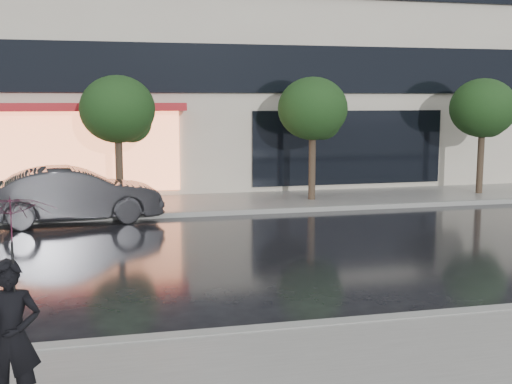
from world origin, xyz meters
name	(u,v)px	position (x,y,z in m)	size (l,w,h in m)	color
ground	(330,307)	(0.00, 0.00, 0.00)	(120.00, 120.00, 0.00)	black
sidewalk_far	(218,203)	(0.00, 10.25, 0.06)	(60.00, 3.50, 0.12)	slate
curb_near	(354,324)	(0.00, -1.00, 0.07)	(60.00, 0.25, 0.14)	gray
curb_far	(229,212)	(0.00, 8.50, 0.07)	(60.00, 0.25, 0.14)	gray
tree_mid_west	(120,112)	(-2.94, 10.03, 2.92)	(2.20, 2.20, 3.99)	#33261C
tree_mid_east	(314,111)	(3.06, 10.03, 2.92)	(2.20, 2.20, 3.99)	#33261C
tree_far_east	(484,110)	(9.06, 10.03, 2.92)	(2.20, 2.20, 3.99)	#33261C
parked_car	(74,195)	(-4.24, 8.30, 0.75)	(1.59, 4.56, 1.50)	black
pedestrian_with_umbrella	(11,274)	(-4.36, -2.77, 1.57)	(0.93, 0.94, 2.23)	black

